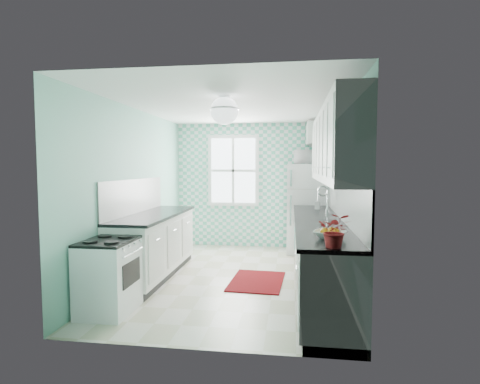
# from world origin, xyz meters

# --- Properties ---
(floor) EXTENTS (3.00, 4.40, 0.02)m
(floor) POSITION_xyz_m (0.00, 0.00, -0.01)
(floor) COLOR beige
(floor) RESTS_ON ground
(ceiling) EXTENTS (3.00, 4.40, 0.02)m
(ceiling) POSITION_xyz_m (0.00, 0.00, 2.51)
(ceiling) COLOR white
(ceiling) RESTS_ON wall_back
(wall_back) EXTENTS (3.00, 0.02, 2.50)m
(wall_back) POSITION_xyz_m (0.00, 2.21, 1.25)
(wall_back) COLOR #7DC3AD
(wall_back) RESTS_ON floor
(wall_front) EXTENTS (3.00, 0.02, 2.50)m
(wall_front) POSITION_xyz_m (0.00, -2.21, 1.25)
(wall_front) COLOR #7DC3AD
(wall_front) RESTS_ON floor
(wall_left) EXTENTS (0.02, 4.40, 2.50)m
(wall_left) POSITION_xyz_m (-1.51, 0.00, 1.25)
(wall_left) COLOR #7DC3AD
(wall_left) RESTS_ON floor
(wall_right) EXTENTS (0.02, 4.40, 2.50)m
(wall_right) POSITION_xyz_m (1.51, 0.00, 1.25)
(wall_right) COLOR #7DC3AD
(wall_right) RESTS_ON floor
(accent_wall) EXTENTS (3.00, 0.01, 2.50)m
(accent_wall) POSITION_xyz_m (0.00, 2.19, 1.25)
(accent_wall) COLOR #54C09F
(accent_wall) RESTS_ON wall_back
(window) EXTENTS (1.04, 0.05, 1.44)m
(window) POSITION_xyz_m (-0.35, 2.16, 1.55)
(window) COLOR white
(window) RESTS_ON wall_back
(backsplash_right) EXTENTS (0.02, 3.60, 0.51)m
(backsplash_right) POSITION_xyz_m (1.49, -0.40, 1.20)
(backsplash_right) COLOR white
(backsplash_right) RESTS_ON wall_right
(backsplash_left) EXTENTS (0.02, 2.15, 0.51)m
(backsplash_left) POSITION_xyz_m (-1.49, -0.07, 1.20)
(backsplash_left) COLOR white
(backsplash_left) RESTS_ON wall_left
(upper_cabinets_right) EXTENTS (0.33, 3.20, 0.90)m
(upper_cabinets_right) POSITION_xyz_m (1.33, -0.60, 1.90)
(upper_cabinets_right) COLOR silver
(upper_cabinets_right) RESTS_ON wall_right
(upper_cabinet_fridge) EXTENTS (0.40, 0.74, 0.40)m
(upper_cabinet_fridge) POSITION_xyz_m (1.30, 1.83, 2.25)
(upper_cabinet_fridge) COLOR silver
(upper_cabinet_fridge) RESTS_ON wall_right
(ceiling_light) EXTENTS (0.34, 0.34, 0.35)m
(ceiling_light) POSITION_xyz_m (0.00, -0.80, 2.32)
(ceiling_light) COLOR silver
(ceiling_light) RESTS_ON ceiling
(base_cabinets_right) EXTENTS (0.60, 3.60, 0.90)m
(base_cabinets_right) POSITION_xyz_m (1.20, -0.40, 0.45)
(base_cabinets_right) COLOR white
(base_cabinets_right) RESTS_ON floor
(countertop_right) EXTENTS (0.63, 3.60, 0.04)m
(countertop_right) POSITION_xyz_m (1.19, -0.40, 0.92)
(countertop_right) COLOR black
(countertop_right) RESTS_ON base_cabinets_right
(base_cabinets_left) EXTENTS (0.60, 2.15, 0.90)m
(base_cabinets_left) POSITION_xyz_m (-1.20, -0.07, 0.45)
(base_cabinets_left) COLOR white
(base_cabinets_left) RESTS_ON floor
(countertop_left) EXTENTS (0.63, 2.15, 0.04)m
(countertop_left) POSITION_xyz_m (-1.19, -0.07, 0.92)
(countertop_left) COLOR black
(countertop_left) RESTS_ON base_cabinets_left
(fridge) EXTENTS (0.73, 0.73, 1.68)m
(fridge) POSITION_xyz_m (1.11, 1.80, 0.84)
(fridge) COLOR silver
(fridge) RESTS_ON floor
(stove) EXTENTS (0.54, 0.67, 0.80)m
(stove) POSITION_xyz_m (-1.20, -1.48, 0.42)
(stove) COLOR white
(stove) RESTS_ON floor
(sink) EXTENTS (0.46, 0.38, 0.53)m
(sink) POSITION_xyz_m (1.20, 0.37, 0.93)
(sink) COLOR silver
(sink) RESTS_ON countertop_right
(rug) EXTENTS (0.78, 1.07, 0.02)m
(rug) POSITION_xyz_m (0.35, -0.16, 0.01)
(rug) COLOR maroon
(rug) RESTS_ON floor
(dish_towel) EXTENTS (0.02, 0.21, 0.31)m
(dish_towel) POSITION_xyz_m (0.89, 0.64, 0.48)
(dish_towel) COLOR #51B8A7
(dish_towel) RESTS_ON base_cabinets_right
(fruit_bowl) EXTENTS (0.40, 0.40, 0.08)m
(fruit_bowl) POSITION_xyz_m (1.20, -1.67, 0.98)
(fruit_bowl) COLOR white
(fruit_bowl) RESTS_ON countertop_right
(potted_plant) EXTENTS (0.31, 0.29, 0.31)m
(potted_plant) POSITION_xyz_m (1.20, -2.10, 1.09)
(potted_plant) COLOR #AC1506
(potted_plant) RESTS_ON countertop_right
(soap_bottle) EXTENTS (0.10, 0.10, 0.19)m
(soap_bottle) POSITION_xyz_m (1.25, 0.83, 1.03)
(soap_bottle) COLOR #AABDC7
(soap_bottle) RESTS_ON countertop_right
(microwave) EXTENTS (0.49, 0.35, 0.26)m
(microwave) POSITION_xyz_m (1.11, 1.80, 1.81)
(microwave) COLOR white
(microwave) RESTS_ON fridge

